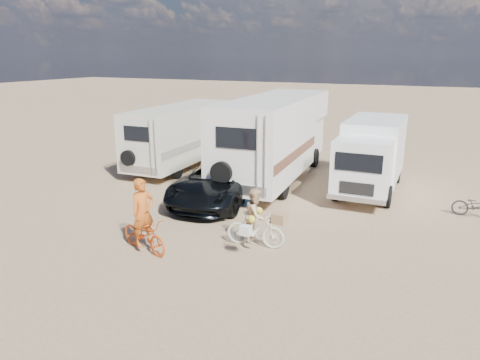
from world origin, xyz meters
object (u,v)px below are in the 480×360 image
at_px(bike_parked, 478,206).
at_px(dark_suv, 220,181).
at_px(rider_woman, 255,221).
at_px(crate, 280,218).
at_px(bike_man, 144,235).
at_px(cooler, 241,199).
at_px(rider_man, 143,219).
at_px(rv_main, 275,139).
at_px(rv_left, 181,137).
at_px(box_truck, 371,157).
at_px(bike_woman, 255,229).

bearing_deg(bike_parked, dark_suv, 108.61).
bearing_deg(rider_woman, crate, -6.43).
relative_size(bike_man, rider_woman, 1.18).
distance_m(cooler, crate, 2.16).
bearing_deg(rider_man, crate, -20.17).
distance_m(rv_main, rider_man, 8.39).
height_order(rv_left, bike_man, rv_left).
height_order(rider_man, crate, rider_man).
relative_size(rider_woman, bike_parked, 0.97).
height_order(dark_suv, rider_man, rider_man).
relative_size(rv_main, rider_woman, 5.89).
bearing_deg(rv_main, dark_suv, -104.22).
height_order(box_truck, dark_suv, box_truck).
bearing_deg(bike_parked, rider_woman, 137.56).
relative_size(box_truck, bike_woman, 3.38).
height_order(rider_man, bike_parked, rider_man).
height_order(rider_man, cooler, rider_man).
bearing_deg(rv_left, rider_man, -65.92).
height_order(box_truck, rider_woman, box_truck).
xyz_separation_m(rv_left, rider_man, (4.24, -8.45, -0.49)).
bearing_deg(box_truck, dark_suv, -144.42).
relative_size(rider_man, crate, 4.47).
bearing_deg(crate, cooler, 149.58).
height_order(box_truck, rider_man, box_truck).
distance_m(box_truck, crate, 5.16).
bearing_deg(crate, rv_left, 143.80).
distance_m(rv_left, crate, 8.53).
height_order(rv_left, dark_suv, rv_left).
bearing_deg(box_truck, rider_man, -120.11).
distance_m(box_truck, rider_man, 9.28).
distance_m(rv_left, rider_woman, 9.74).
distance_m(rider_woman, crate, 2.02).
distance_m(bike_woman, cooler, 3.57).
bearing_deg(bike_man, box_truck, -12.43).
bearing_deg(bike_woman, dark_suv, 34.99).
distance_m(bike_man, bike_woman, 3.00).
bearing_deg(rv_left, rv_main, -3.96).
xyz_separation_m(dark_suv, cooler, (0.89, -0.08, -0.52)).
relative_size(rv_main, cooler, 17.60).
distance_m(rider_man, crate, 4.38).
bearing_deg(rider_woman, bike_woman, 173.49).
bearing_deg(cooler, bike_man, -97.85).
xyz_separation_m(box_truck, rider_man, (-4.48, -8.11, -0.44)).
bearing_deg(rv_left, crate, -38.74).
relative_size(rider_woman, crate, 3.61).
xyz_separation_m(rv_main, box_truck, (3.97, -0.22, -0.35)).
bearing_deg(bike_man, bike_parked, -34.47).
distance_m(bike_man, bike_parked, 10.52).
bearing_deg(rv_main, bike_parked, -16.27).
height_order(rv_main, crate, rv_main).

